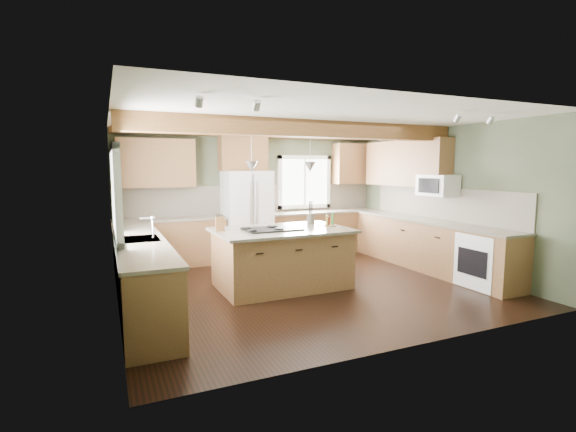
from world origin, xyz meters
name	(u,v)px	position (x,y,z in m)	size (l,w,h in m)	color
floor	(307,285)	(0.00, 0.00, 0.00)	(5.60, 5.60, 0.00)	black
ceiling	(308,119)	(0.00, 0.00, 2.60)	(5.60, 5.60, 0.00)	silver
wall_back	(255,195)	(0.00, 2.50, 1.30)	(5.60, 5.60, 0.00)	#3D4531
wall_left	(114,212)	(-2.80, 0.00, 1.30)	(5.00, 5.00, 0.00)	#3D4531
wall_right	(444,199)	(2.80, 0.00, 1.30)	(5.00, 5.00, 0.00)	#3D4531
ceiling_beam	(305,129)	(0.00, 0.09, 2.47)	(5.55, 0.26, 0.26)	brown
soffit_trim	(256,135)	(0.00, 2.40, 2.54)	(5.55, 0.20, 0.10)	brown
backsplash_back	(255,199)	(0.00, 2.48, 1.21)	(5.58, 0.03, 0.58)	brown
backsplash_right	(441,203)	(2.78, 0.05, 1.21)	(0.03, 3.70, 0.58)	brown
base_cab_back_left	(171,243)	(-1.79, 2.20, 0.44)	(2.02, 0.60, 0.88)	brown
counter_back_left	(170,219)	(-1.79, 2.20, 0.90)	(2.06, 0.64, 0.04)	#4D4538
base_cab_back_right	(323,232)	(1.49, 2.20, 0.44)	(2.62, 0.60, 0.88)	brown
counter_back_right	(323,212)	(1.49, 2.20, 0.90)	(2.66, 0.64, 0.04)	#4D4538
base_cab_left	(141,274)	(-2.50, 0.05, 0.44)	(0.60, 3.70, 0.88)	brown
counter_left	(139,240)	(-2.50, 0.05, 0.90)	(0.64, 3.74, 0.04)	#4D4538
base_cab_right	(428,246)	(2.50, 0.05, 0.44)	(0.60, 3.70, 0.88)	brown
counter_right	(429,221)	(2.50, 0.05, 0.90)	(0.64, 3.74, 0.04)	#4D4538
upper_cab_back_left	(156,163)	(-1.99, 2.33, 1.95)	(1.40, 0.35, 0.90)	brown
upper_cab_over_fridge	(243,153)	(-0.30, 2.33, 2.15)	(0.96, 0.35, 0.70)	brown
upper_cab_right	(405,163)	(2.62, 0.90, 1.95)	(0.35, 2.20, 0.90)	brown
upper_cab_back_corner	(353,164)	(2.30, 2.33, 1.95)	(0.90, 0.35, 0.90)	brown
window_left	(114,192)	(-2.78, 0.05, 1.55)	(0.04, 1.60, 1.05)	white
window_back	(304,182)	(1.15, 2.48, 1.55)	(1.10, 0.04, 1.00)	white
sink	(139,240)	(-2.50, 0.05, 0.91)	(0.50, 0.65, 0.03)	#262628
faucet	(153,228)	(-2.32, 0.05, 1.05)	(0.02, 0.02, 0.28)	#B2B2B7
dishwasher	(152,302)	(-2.49, -1.25, 0.43)	(0.60, 0.60, 0.84)	white
oven	(486,261)	(2.49, -1.25, 0.43)	(0.60, 0.72, 0.84)	white
microwave	(437,185)	(2.58, -0.05, 1.55)	(0.40, 0.70, 0.38)	white
pendant_left	(252,167)	(-0.89, 0.08, 1.88)	(0.18, 0.18, 0.16)	#B2B2B7
pendant_right	(310,167)	(0.09, 0.10, 1.88)	(0.18, 0.18, 0.16)	#B2B2B7
refrigerator	(247,216)	(-0.30, 2.12, 0.90)	(0.90, 0.74, 1.80)	white
island	(282,259)	(-0.40, 0.09, 0.44)	(1.95, 1.19, 0.88)	brown
island_top	(282,230)	(-0.40, 0.09, 0.90)	(2.08, 1.32, 0.04)	#4D4538
cooktop	(272,229)	(-0.56, 0.09, 0.93)	(0.85, 0.56, 0.02)	black
knife_block	(220,224)	(-1.34, 0.26, 1.03)	(0.13, 0.10, 0.22)	brown
utensil_crock	(311,219)	(0.28, 0.45, 1.01)	(0.13, 0.13, 0.18)	#483F39
bottle_tray	(330,220)	(0.47, 0.10, 1.02)	(0.22, 0.22, 0.20)	brown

